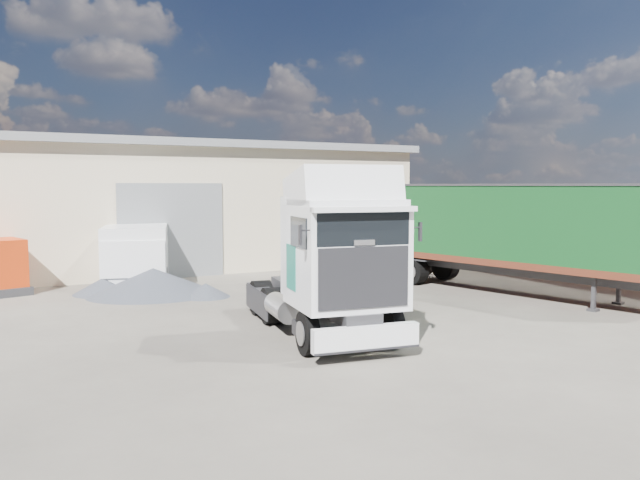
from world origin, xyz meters
name	(u,v)px	position (x,y,z in m)	size (l,w,h in m)	color
ground	(353,324)	(0.00, 0.00, 0.00)	(120.00, 120.00, 0.00)	#282621
warehouse	(43,205)	(-6.00, 16.00, 2.66)	(30.60, 12.60, 5.42)	#C1B294
brick_boundary_wall	(513,239)	(11.50, 6.00, 1.25)	(0.35, 26.00, 2.50)	brown
tractor_unit	(333,268)	(-1.25, -1.17, 1.66)	(3.08, 6.14, 3.94)	black
box_trailer	(502,226)	(6.75, 1.80, 2.18)	(4.68, 10.97, 3.57)	#2D2D30
panel_van	(138,252)	(-3.36, 9.59, 1.09)	(3.38, 5.52, 2.11)	black
gravel_heap	(151,282)	(-3.57, 6.67, 0.40)	(4.94, 4.85, 0.87)	#1F222A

